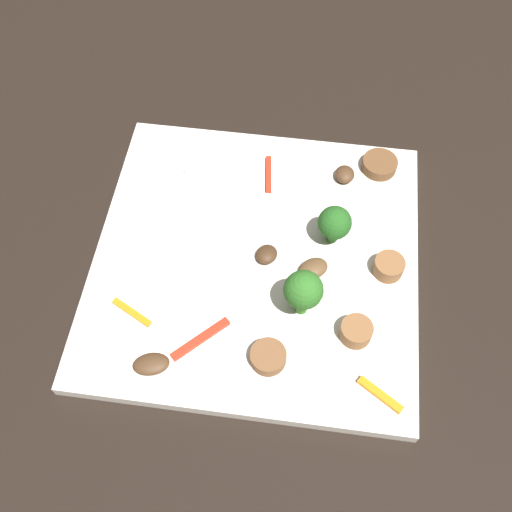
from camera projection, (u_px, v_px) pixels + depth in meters
The scene contains 17 objects.
ground_plane at pixel (256, 263), 0.54m from camera, with size 1.40×1.40×0.00m, color black.
plate at pixel (256, 259), 0.54m from camera, with size 0.28×0.28×0.01m, color white.
fork at pixel (182, 206), 0.56m from camera, with size 0.18×0.02×0.00m.
broccoli_floret_0 at pixel (303, 291), 0.48m from camera, with size 0.03×0.03×0.05m.
broccoli_floret_1 at pixel (335, 223), 0.52m from camera, with size 0.03×0.03×0.04m.
sausage_slice_0 at pixel (268, 357), 0.47m from camera, with size 0.03×0.03×0.01m, color brown.
sausage_slice_1 at pixel (356, 331), 0.48m from camera, with size 0.03×0.03×0.02m, color brown.
sausage_slice_2 at pixel (380, 165), 0.58m from camera, with size 0.03×0.03×0.01m, color brown.
sausage_slice_3 at pixel (389, 270), 0.51m from camera, with size 0.03×0.03×0.02m, color brown.
mushroom_0 at pixel (266, 259), 0.52m from camera, with size 0.02×0.02×0.01m, color #422B19.
mushroom_1 at pixel (345, 174), 0.57m from camera, with size 0.02×0.02×0.01m, color #4C331E.
mushroom_2 at pixel (313, 268), 0.52m from camera, with size 0.03×0.02×0.01m, color brown.
mushroom_3 at pixel (151, 364), 0.47m from camera, with size 0.03×0.02×0.01m, color #4C331E.
pepper_strip_0 at pixel (380, 395), 0.46m from camera, with size 0.04×0.01×0.00m, color orange.
pepper_strip_1 at pixel (201, 339), 0.49m from camera, with size 0.06×0.01×0.00m, color red.
pepper_strip_2 at pixel (132, 312), 0.50m from camera, with size 0.04×0.01×0.00m, color orange.
pepper_strip_3 at pixel (273, 175), 0.57m from camera, with size 0.04×0.01×0.00m, color red.
Camera 1 is at (-0.27, -0.04, 0.47)m, focal length 42.04 mm.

